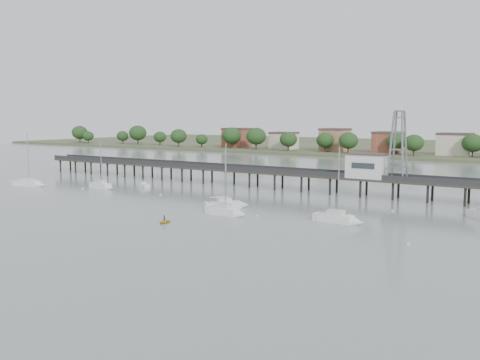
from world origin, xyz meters
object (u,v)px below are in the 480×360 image
object	(u,v)px
white_tender	(144,185)
pier	(266,172)
sailboat_d	(342,219)
sailboat_b	(104,186)
sailboat_f	(229,212)
lattice_tower	(398,146)
sailboat_a	(32,184)
sailboat_c	(230,205)
yellow_dinghy	(164,223)

from	to	relation	value
white_tender	pier	bearing A→B (deg)	53.20
sailboat_d	sailboat_b	size ratio (longest dim) A/B	1.07
sailboat_b	sailboat_f	world-z (taller)	sailboat_f
lattice_tower	sailboat_b	bearing A→B (deg)	-160.41
sailboat_a	sailboat_c	xyz separation A→B (m)	(58.50, 0.52, 0.01)
lattice_tower	sailboat_b	size ratio (longest dim) A/B	1.29
sailboat_f	white_tender	xyz separation A→B (m)	(-38.42, 19.68, -0.22)
sailboat_d	pier	bearing A→B (deg)	139.09
sailboat_f	yellow_dinghy	xyz separation A→B (m)	(-5.11, -10.96, -0.65)
yellow_dinghy	sailboat_b	bearing A→B (deg)	143.39
sailboat_a	sailboat_f	bearing A→B (deg)	-17.40
pier	sailboat_c	bearing A→B (deg)	-72.64
pier	sailboat_f	bearing A→B (deg)	-69.50
white_tender	yellow_dinghy	bearing A→B (deg)	-19.98
pier	sailboat_d	xyz separation A→B (m)	(31.94, -30.17, -3.15)
sailboat_a	pier	bearing A→B (deg)	18.10
sailboat_c	sailboat_b	world-z (taller)	sailboat_c
white_tender	lattice_tower	bearing A→B (deg)	37.41
pier	lattice_tower	world-z (taller)	lattice_tower
sailboat_c	yellow_dinghy	bearing A→B (deg)	-142.59
sailboat_a	white_tender	bearing A→B (deg)	17.57
sailboat_a	lattice_tower	bearing A→B (deg)	7.53
pier	lattice_tower	distance (m)	32.34
lattice_tower	white_tender	bearing A→B (deg)	-165.21
sailboat_d	yellow_dinghy	distance (m)	28.64
lattice_tower	sailboat_a	xyz separation A→B (m)	(-81.17, -28.77, -10.46)
white_tender	yellow_dinghy	size ratio (longest dim) A/B	1.53
lattice_tower	sailboat_c	size ratio (longest dim) A/B	1.21
lattice_tower	yellow_dinghy	world-z (taller)	lattice_tower
sailboat_b	sailboat_f	xyz separation A→B (m)	(44.43, -12.31, -0.00)
sailboat_b	sailboat_f	size ratio (longest dim) A/B	0.99
pier	sailboat_a	world-z (taller)	sailboat_a
sailboat_d	sailboat_b	world-z (taller)	sailboat_d
sailboat_b	sailboat_c	bearing A→B (deg)	-3.99
pier	white_tender	xyz separation A→B (m)	(-25.44, -15.03, -3.36)
lattice_tower	sailboat_c	distance (m)	37.70
lattice_tower	white_tender	distance (m)	59.85
white_tender	yellow_dinghy	world-z (taller)	yellow_dinghy
sailboat_b	sailboat_f	bearing A→B (deg)	-11.22
white_tender	sailboat_f	bearing A→B (deg)	-4.49
lattice_tower	white_tender	size ratio (longest dim) A/B	3.97
pier	sailboat_a	xyz separation A→B (m)	(-49.67, -28.77, -3.16)
pier	sailboat_c	xyz separation A→B (m)	(8.83, -28.25, -3.15)
pier	sailboat_f	world-z (taller)	sailboat_f
sailboat_d	sailboat_b	bearing A→B (deg)	175.47
lattice_tower	yellow_dinghy	bearing A→B (deg)	-117.36
sailboat_c	yellow_dinghy	size ratio (longest dim) A/B	5.02
pier	sailboat_c	size ratio (longest dim) A/B	11.74
sailboat_d	yellow_dinghy	xyz separation A→B (m)	(-24.07, -15.50, -0.64)
sailboat_c	pier	bearing A→B (deg)	57.93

